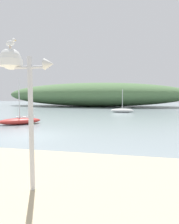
% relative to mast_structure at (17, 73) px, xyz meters
% --- Properties ---
extents(ground_plane, '(120.00, 120.00, 0.00)m').
position_rel_mast_structure_xyz_m(ground_plane, '(-3.52, 6.83, -3.11)').
color(ground_plane, gray).
extents(distant_hill, '(40.40, 12.46, 5.14)m').
position_rel_mast_structure_xyz_m(distant_hill, '(-5.11, 38.98, -0.54)').
color(distant_hill, '#517547').
rests_on(distant_hill, ground).
extents(mast_structure, '(1.39, 0.56, 3.50)m').
position_rel_mast_structure_xyz_m(mast_structure, '(0.00, 0.00, 0.00)').
color(mast_structure, silver).
rests_on(mast_structure, beach_sand).
extents(seagull_on_radar, '(0.32, 0.14, 0.23)m').
position_rel_mast_structure_xyz_m(seagull_on_radar, '(-0.15, -0.00, 0.71)').
color(seagull_on_radar, orange).
rests_on(seagull_on_radar, mast_structure).
extents(sailboat_far_left, '(3.33, 1.18, 3.33)m').
position_rel_mast_structure_xyz_m(sailboat_far_left, '(1.51, 24.75, -2.83)').
color(sailboat_far_left, white).
rests_on(sailboat_far_left, ground).
extents(sailboat_far_right, '(3.58, 3.21, 4.05)m').
position_rel_mast_structure_xyz_m(sailboat_far_right, '(-6.73, 11.17, -2.82)').
color(sailboat_far_right, '#B72D28').
rests_on(sailboat_far_right, ground).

